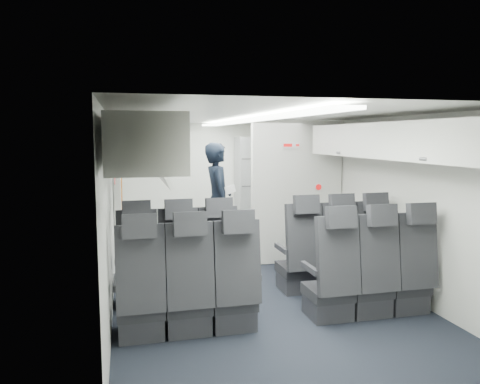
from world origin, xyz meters
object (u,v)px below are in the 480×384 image
galley_unit (259,187)px  carry_on_bag (138,143)px  seat_row_mid (284,286)px  flight_attendant (218,201)px  seat_row_front (259,263)px  boarding_door (118,199)px

galley_unit → carry_on_bag: bearing=-126.4°
seat_row_mid → flight_attendant: 2.84m
seat_row_front → seat_row_mid: bearing=-90.0°
seat_row_mid → boarding_door: boarding_door is taller
seat_row_front → carry_on_bag: size_ratio=8.00×
carry_on_bag → flight_attendant: bearing=65.5°
seat_row_front → galley_unit: 3.43m
galley_unit → boarding_door: bearing=-155.7°
flight_attendant → carry_on_bag: carry_on_bag is taller
seat_row_front → boarding_door: bearing=128.2°
seat_row_mid → carry_on_bag: carry_on_bag is taller
boarding_door → flight_attendant: boarding_door is taller
galley_unit → boarding_door: 2.84m
carry_on_bag → seat_row_mid: bearing=-25.7°
seat_row_front → boarding_door: 2.71m
galley_unit → flight_attendant: galley_unit is taller
flight_attendant → carry_on_bag: 2.37m
boarding_door → carry_on_bag: 2.18m
seat_row_mid → boarding_door: 3.45m
seat_row_mid → flight_attendant: (-0.12, 2.79, 0.50)m
seat_row_front → flight_attendant: 1.96m
boarding_door → flight_attendant: size_ratio=1.03×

